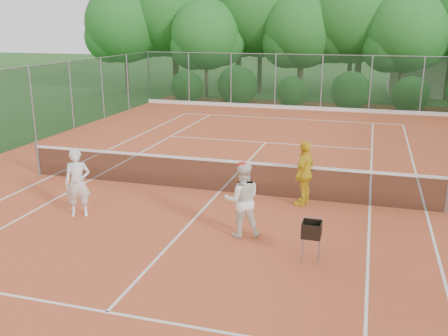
# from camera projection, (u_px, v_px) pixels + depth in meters

# --- Properties ---
(ground) EXTENTS (120.00, 120.00, 0.00)m
(ground) POSITION_uv_depth(u_px,v_px,m) (219.00, 193.00, 14.13)
(ground) COLOR #234E1B
(ground) RESTS_ON ground
(clay_court) EXTENTS (18.00, 36.00, 0.02)m
(clay_court) POSITION_uv_depth(u_px,v_px,m) (219.00, 192.00, 14.13)
(clay_court) COLOR #C1532C
(clay_court) RESTS_ON ground
(tennis_net) EXTENTS (11.97, 0.10, 1.10)m
(tennis_net) POSITION_uv_depth(u_px,v_px,m) (219.00, 175.00, 13.98)
(tennis_net) COLOR gray
(tennis_net) RESTS_ON clay_court
(player_white) EXTENTS (0.73, 0.62, 1.69)m
(player_white) POSITION_uv_depth(u_px,v_px,m) (78.00, 183.00, 12.17)
(player_white) COLOR silver
(player_white) RESTS_ON clay_court
(player_center_grp) EXTENTS (1.00, 0.89, 1.72)m
(player_center_grp) POSITION_uv_depth(u_px,v_px,m) (242.00, 200.00, 10.98)
(player_center_grp) COLOR white
(player_center_grp) RESTS_ON clay_court
(player_yellow) EXTENTS (0.68, 1.08, 1.72)m
(player_yellow) POSITION_uv_depth(u_px,v_px,m) (305.00, 173.00, 12.92)
(player_yellow) COLOR yellow
(player_yellow) RESTS_ON clay_court
(ball_hopper) EXTENTS (0.36, 0.36, 0.83)m
(ball_hopper) POSITION_uv_depth(u_px,v_px,m) (312.00, 230.00, 9.83)
(ball_hopper) COLOR gray
(ball_hopper) RESTS_ON clay_court
(stray_ball_a) EXTENTS (0.07, 0.07, 0.07)m
(stray_ball_a) POSITION_uv_depth(u_px,v_px,m) (256.00, 115.00, 25.94)
(stray_ball_a) COLOR #C3E735
(stray_ball_a) RESTS_ON clay_court
(stray_ball_b) EXTENTS (0.07, 0.07, 0.07)m
(stray_ball_b) POSITION_uv_depth(u_px,v_px,m) (311.00, 128.00, 22.64)
(stray_ball_b) COLOR #C2D531
(stray_ball_b) RESTS_ON clay_court
(stray_ball_c) EXTENTS (0.07, 0.07, 0.07)m
(stray_ball_c) POSITION_uv_depth(u_px,v_px,m) (289.00, 131.00, 22.13)
(stray_ball_c) COLOR #C3D431
(stray_ball_c) RESTS_ON clay_court
(court_markings) EXTENTS (11.03, 23.83, 0.01)m
(court_markings) POSITION_uv_depth(u_px,v_px,m) (219.00, 192.00, 14.12)
(court_markings) COLOR white
(court_markings) RESTS_ON clay_court
(fence_back) EXTENTS (18.07, 0.07, 3.00)m
(fence_back) POSITION_uv_depth(u_px,v_px,m) (298.00, 82.00, 27.54)
(fence_back) COLOR #19381E
(fence_back) RESTS_ON clay_court
(tropical_treeline) EXTENTS (32.10, 8.49, 15.03)m
(tropical_treeline) POSITION_uv_depth(u_px,v_px,m) (336.00, 16.00, 30.96)
(tropical_treeline) COLOR brown
(tropical_treeline) RESTS_ON ground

